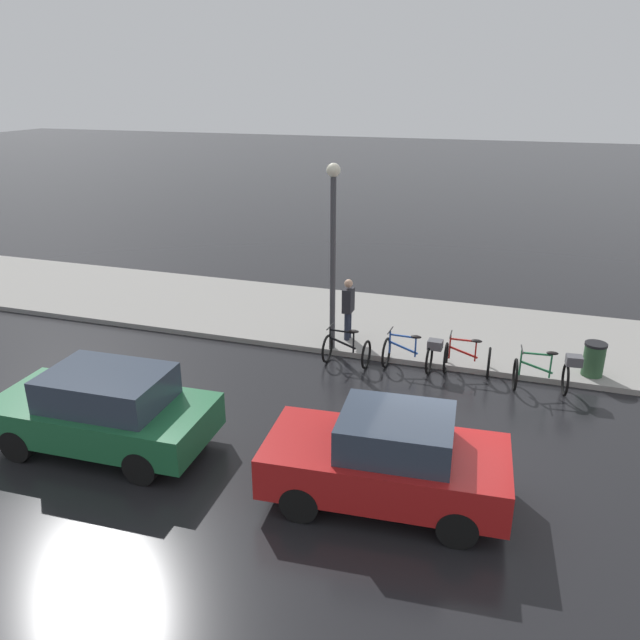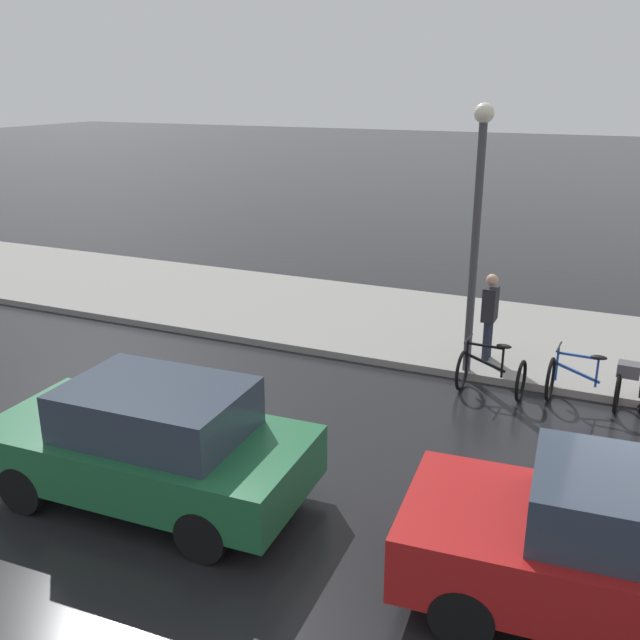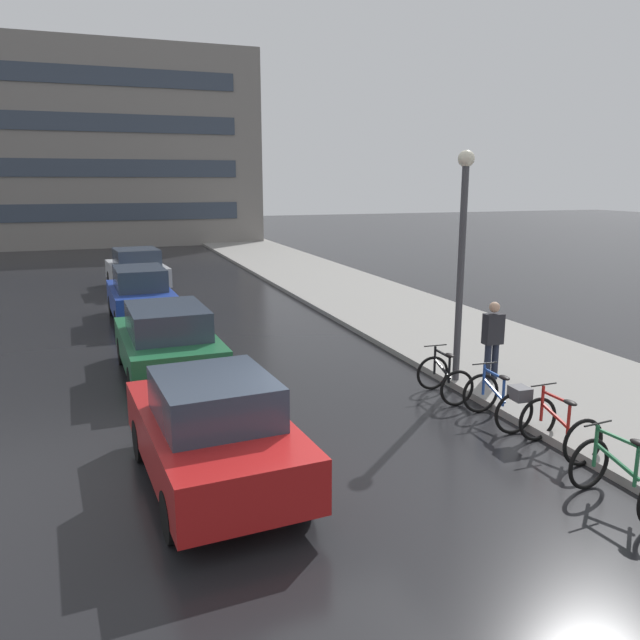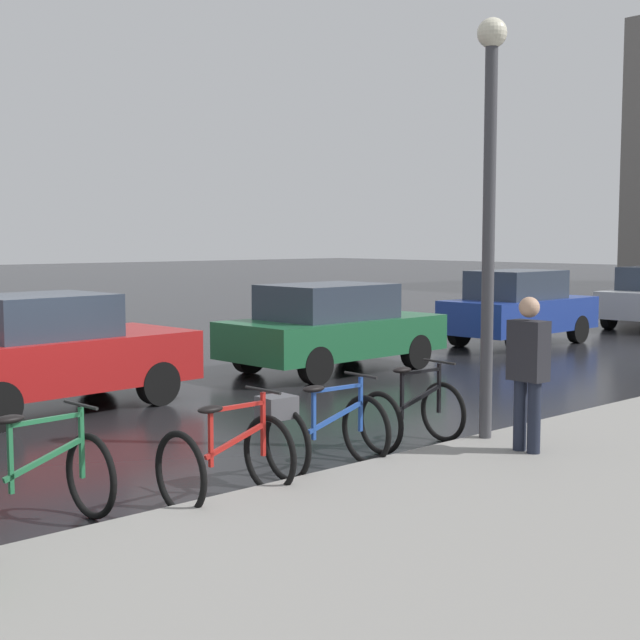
# 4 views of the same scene
# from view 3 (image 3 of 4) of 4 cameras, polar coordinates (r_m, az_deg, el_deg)

# --- Properties ---
(ground_plane) EXTENTS (140.00, 140.00, 0.00)m
(ground_plane) POSITION_cam_3_polar(r_m,az_deg,el_deg) (9.14, 3.01, -14.95)
(ground_plane) COLOR black
(sidewalk_kerb) EXTENTS (4.80, 60.00, 0.14)m
(sidewalk_kerb) POSITION_cam_3_polar(r_m,az_deg,el_deg) (20.16, 7.81, 0.55)
(sidewalk_kerb) COLOR gray
(sidewalk_kerb) RESTS_ON ground
(bicycle_nearest) EXTENTS (0.85, 1.44, 1.02)m
(bicycle_nearest) POSITION_cam_3_polar(r_m,az_deg,el_deg) (9.22, 26.65, -12.59)
(bicycle_nearest) COLOR black
(bicycle_nearest) RESTS_ON ground
(bicycle_second) EXTENTS (0.78, 1.08, 1.01)m
(bicycle_second) POSITION_cam_3_polar(r_m,az_deg,el_deg) (10.68, 21.04, -9.22)
(bicycle_second) COLOR black
(bicycle_second) RESTS_ON ground
(bicycle_third) EXTENTS (0.80, 1.40, 0.99)m
(bicycle_third) POSITION_cam_3_polar(r_m,az_deg,el_deg) (11.46, 16.26, -6.97)
(bicycle_third) COLOR black
(bicycle_third) RESTS_ON ground
(bicycle_farthest) EXTENTS (0.77, 1.11, 0.98)m
(bicycle_farthest) POSITION_cam_3_polar(r_m,az_deg,el_deg) (12.67, 11.30, -5.25)
(bicycle_farthest) COLOR black
(bicycle_farthest) RESTS_ON ground
(car_red) EXTENTS (2.13, 4.09, 1.63)m
(car_red) POSITION_cam_3_polar(r_m,az_deg,el_deg) (8.98, -9.71, -9.97)
(car_red) COLOR #AD1919
(car_red) RESTS_ON ground
(car_green) EXTENTS (2.09, 4.23, 1.59)m
(car_green) POSITION_cam_3_polar(r_m,az_deg,el_deg) (14.11, -13.77, -1.81)
(car_green) COLOR #1E6038
(car_green) RESTS_ON ground
(car_blue) EXTENTS (1.88, 4.05, 1.69)m
(car_blue) POSITION_cam_3_polar(r_m,az_deg,el_deg) (19.86, -16.11, 2.27)
(car_blue) COLOR navy
(car_blue) RESTS_ON ground
(car_silver) EXTENTS (2.30, 4.20, 1.65)m
(car_silver) POSITION_cam_3_polar(r_m,az_deg,el_deg) (25.81, -16.40, 4.47)
(car_silver) COLOR #B2B5BA
(car_silver) RESTS_ON ground
(pedestrian) EXTENTS (0.40, 0.25, 1.80)m
(pedestrian) POSITION_cam_3_polar(r_m,az_deg,el_deg) (13.49, 15.50, -1.66)
(pedestrian) COLOR #1E2333
(pedestrian) RESTS_ON ground
(streetlamp) EXTENTS (0.33, 0.33, 4.82)m
(streetlamp) POSITION_cam_3_polar(r_m,az_deg,el_deg) (12.94, 12.85, 6.64)
(streetlamp) COLOR #424247
(streetlamp) RESTS_ON ground
(building_facade_main) EXTENTS (20.66, 10.01, 12.86)m
(building_facade_main) POSITION_cam_3_polar(r_m,az_deg,el_deg) (47.56, -19.46, 14.51)
(building_facade_main) COLOR gray
(building_facade_main) RESTS_ON ground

